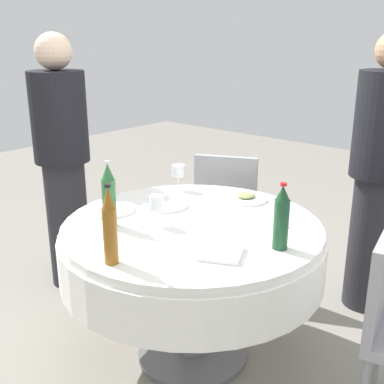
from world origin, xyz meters
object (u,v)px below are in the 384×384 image
wine_glass_front (157,204)px  plate_far (110,209)px  bottle_green_left (109,196)px  person_right (380,172)px  chair_rear (228,204)px  plate_west (246,198)px  dining_table (192,252)px  bottle_dark_green_south (281,218)px  bottle_amber_right (110,227)px  wine_glass_inner (178,172)px  person_south (63,160)px  plate_mid (166,205)px

wine_glass_front → plate_far: (-0.02, 0.32, -0.10)m
bottle_green_left → wine_glass_front: size_ratio=2.15×
person_right → chair_rear: size_ratio=1.86×
plate_west → person_right: bearing=-36.6°
dining_table → bottle_dark_green_south: (0.03, -0.46, 0.29)m
bottle_amber_right → plate_far: bottle_amber_right is taller
wine_glass_inner → plate_west: size_ratio=0.64×
dining_table → bottle_green_left: bottle_green_left is taller
wine_glass_inner → plate_far: bearing=176.9°
chair_rear → plate_west: bearing=-69.4°
bottle_dark_green_south → chair_rear: (0.79, 0.86, -0.36)m
bottle_dark_green_south → person_south: 1.60m
bottle_green_left → plate_west: 0.78m
wine_glass_inner → plate_mid: 0.30m
bottle_green_left → wine_glass_inner: bottle_green_left is taller
bottle_amber_right → person_right: size_ratio=0.20×
wine_glass_front → bottle_amber_right: bearing=-160.2°
person_south → dining_table: bearing=-90.0°
person_south → bottle_green_left: bearing=-108.0°
plate_west → plate_far: size_ratio=0.90×
person_south → plate_west: bearing=-68.1°
bottle_amber_right → plate_west: (0.97, 0.04, -0.14)m
dining_table → wine_glass_front: size_ratio=8.65×
bottle_green_left → person_south: bearing=68.3°
wine_glass_front → plate_west: wine_glass_front is taller
bottle_dark_green_south → wine_glass_inner: size_ratio=1.96×
wine_glass_inner → chair_rear: bearing=0.1°
bottle_dark_green_south → chair_rear: size_ratio=0.33×
bottle_green_left → person_south: (0.34, 0.87, -0.04)m
dining_table → bottle_dark_green_south: bearing=-86.1°
wine_glass_front → person_right: person_right is taller
chair_rear → dining_table: bearing=-90.0°
plate_west → chair_rear: chair_rear is taller
bottle_dark_green_south → bottle_green_left: 0.79m
bottle_dark_green_south → plate_far: bearing=101.0°
bottle_dark_green_south → bottle_green_left: bearing=112.5°
bottle_green_left → person_south: size_ratio=0.20×
plate_far → bottle_amber_right: bearing=-129.3°
bottle_amber_right → plate_far: size_ratio=1.28×
person_south → person_right: person_right is taller
plate_west → person_south: size_ratio=0.14×
dining_table → person_south: (0.07, 1.14, 0.26)m
plate_west → chair_rear: size_ratio=0.26×
plate_mid → person_right: (0.99, -0.73, 0.10)m
chair_rear → plate_far: bearing=-117.5°
bottle_dark_green_south → person_right: (1.05, -0.01, -0.03)m
bottle_green_left → wine_glass_inner: bearing=12.0°
plate_west → person_south: 1.20m
dining_table → plate_west: (0.45, 0.00, 0.16)m
wine_glass_front → dining_table: bearing=-41.5°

